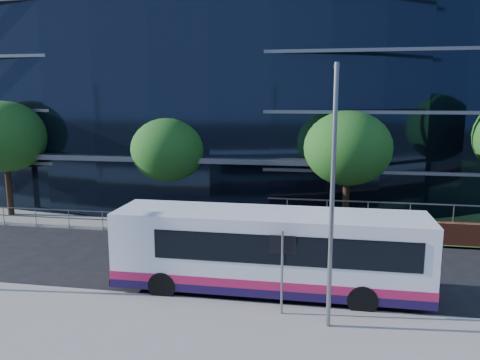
% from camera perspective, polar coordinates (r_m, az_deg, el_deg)
% --- Properties ---
extents(ground, '(200.00, 200.00, 0.00)m').
position_cam_1_polar(ground, '(18.43, -8.95, -12.97)').
color(ground, black).
rests_on(ground, ground).
extents(pavement_near, '(80.00, 8.00, 0.15)m').
position_cam_1_polar(pavement_near, '(14.26, -15.86, -20.17)').
color(pavement_near, gray).
rests_on(pavement_near, ground).
extents(kerb, '(80.00, 0.25, 0.16)m').
position_cam_1_polar(kerb, '(17.53, -10.04, -13.96)').
color(kerb, gray).
rests_on(kerb, ground).
extents(yellow_line_outer, '(80.00, 0.08, 0.01)m').
position_cam_1_polar(yellow_line_outer, '(17.73, -9.80, -13.93)').
color(yellow_line_outer, gold).
rests_on(yellow_line_outer, ground).
extents(yellow_line_inner, '(80.00, 0.08, 0.01)m').
position_cam_1_polar(yellow_line_inner, '(17.86, -9.64, -13.74)').
color(yellow_line_inner, gold).
rests_on(yellow_line_inner, ground).
extents(far_forecourt, '(50.00, 8.00, 0.10)m').
position_cam_1_polar(far_forecourt, '(30.27, -13.01, -3.84)').
color(far_forecourt, gray).
rests_on(far_forecourt, ground).
extents(glass_office, '(44.00, 23.10, 16.00)m').
position_cam_1_polar(glass_office, '(38.12, -4.79, 11.23)').
color(glass_office, black).
rests_on(glass_office, ground).
extents(guard_railings, '(24.00, 0.05, 1.10)m').
position_cam_1_polar(guard_railings, '(27.50, -20.17, -3.95)').
color(guard_railings, slate).
rests_on(guard_railings, ground).
extents(street_sign, '(0.85, 0.09, 2.80)m').
position_cam_1_polar(street_sign, '(15.31, 5.18, -9.12)').
color(street_sign, slate).
rests_on(street_sign, pavement_near).
extents(tree_far_a, '(4.95, 4.95, 6.98)m').
position_cam_1_polar(tree_far_a, '(31.29, -26.76, 4.73)').
color(tree_far_a, black).
rests_on(tree_far_a, ground).
extents(tree_far_b, '(4.29, 4.29, 6.05)m').
position_cam_1_polar(tree_far_b, '(27.10, -8.72, 3.64)').
color(tree_far_b, black).
rests_on(tree_far_b, ground).
extents(tree_far_c, '(4.62, 4.62, 6.51)m').
position_cam_1_polar(tree_far_c, '(25.19, 13.01, 3.77)').
color(tree_far_c, black).
rests_on(tree_far_c, ground).
extents(streetlight_east, '(0.15, 0.77, 8.00)m').
position_cam_1_polar(streetlight_east, '(14.11, 11.20, -1.28)').
color(streetlight_east, slate).
rests_on(streetlight_east, pavement_near).
extents(city_bus, '(11.40, 2.64, 3.08)m').
position_cam_1_polar(city_bus, '(17.30, 3.88, -8.64)').
color(city_bus, white).
rests_on(city_bus, ground).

